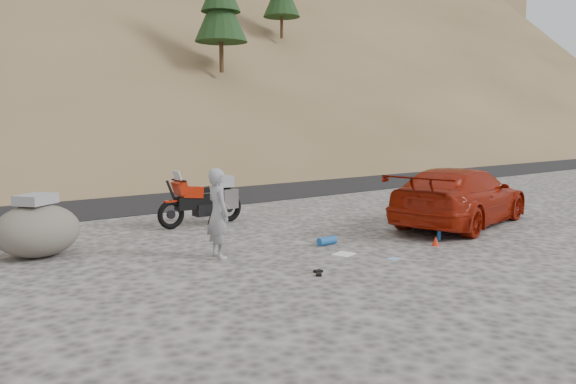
% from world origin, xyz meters
% --- Properties ---
extents(ground, '(140.00, 140.00, 0.00)m').
position_xyz_m(ground, '(0.00, 0.00, 0.00)').
color(ground, '#3F3D3A').
rests_on(ground, ground).
extents(road, '(120.00, 7.00, 0.05)m').
position_xyz_m(road, '(0.00, 9.00, 0.00)').
color(road, black).
rests_on(road, ground).
extents(motorcycle, '(2.43, 0.75, 1.44)m').
position_xyz_m(motorcycle, '(0.27, 3.17, 0.62)').
color(motorcycle, black).
rests_on(motorcycle, ground).
extents(man, '(0.48, 0.67, 1.72)m').
position_xyz_m(man, '(-1.28, -0.09, 0.00)').
color(man, gray).
rests_on(man, ground).
extents(red_car, '(5.36, 3.15, 1.46)m').
position_xyz_m(red_car, '(5.32, -0.83, 0.00)').
color(red_car, maroon).
rests_on(red_car, ground).
extents(boulder, '(1.99, 1.87, 1.21)m').
position_xyz_m(boulder, '(-3.99, 2.10, 0.53)').
color(boulder, '#57524B').
rests_on(boulder, ground).
extents(gear_white_cloth, '(0.48, 0.45, 0.01)m').
position_xyz_m(gear_white_cloth, '(0.79, -1.37, 0.01)').
color(gear_white_cloth, white).
rests_on(gear_white_cloth, ground).
extents(gear_blue_mat, '(0.44, 0.18, 0.17)m').
position_xyz_m(gear_blue_mat, '(1.11, -0.51, 0.09)').
color(gear_blue_mat, '#1A549D').
rests_on(gear_blue_mat, ground).
extents(gear_bottle, '(0.09, 0.09, 0.23)m').
position_xyz_m(gear_bottle, '(3.35, -1.69, 0.12)').
color(gear_bottle, '#1A549D').
rests_on(gear_bottle, ground).
extents(gear_funnel, '(0.19, 0.19, 0.21)m').
position_xyz_m(gear_funnel, '(2.85, -1.98, 0.10)').
color(gear_funnel, red).
rests_on(gear_funnel, ground).
extents(gear_glove_a, '(0.15, 0.11, 0.04)m').
position_xyz_m(gear_glove_a, '(-0.48, -2.06, 0.02)').
color(gear_glove_a, black).
rests_on(gear_glove_a, ground).
extents(gear_glove_b, '(0.16, 0.16, 0.04)m').
position_xyz_m(gear_glove_b, '(-0.61, -2.23, 0.02)').
color(gear_glove_b, black).
rests_on(gear_glove_b, ground).
extents(gear_blue_cloth, '(0.28, 0.22, 0.01)m').
position_xyz_m(gear_blue_cloth, '(1.27, -2.22, 0.01)').
color(gear_blue_cloth, '#7C98C0').
rests_on(gear_blue_cloth, ground).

